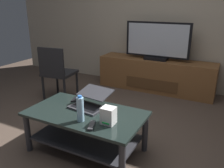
{
  "coord_description": "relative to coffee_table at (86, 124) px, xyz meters",
  "views": [
    {
      "loc": [
        1.14,
        -1.84,
        1.46
      ],
      "look_at": [
        -0.03,
        0.41,
        0.59
      ],
      "focal_mm": 37.64,
      "sensor_mm": 36.0,
      "label": 1
    }
  ],
  "objects": [
    {
      "name": "water_bottle_near",
      "position": [
        0.06,
        -0.17,
        0.25
      ],
      "size": [
        0.07,
        0.07,
        0.25
      ],
      "color": "#99C6E5",
      "rests_on": "coffee_table"
    },
    {
      "name": "television",
      "position": [
        0.07,
        2.07,
        0.55
      ],
      "size": [
        1.09,
        0.2,
        0.63
      ],
      "color": "black",
      "rests_on": "media_cabinet"
    },
    {
      "name": "tv_remote",
      "position": [
        0.21,
        -0.22,
        0.14
      ],
      "size": [
        0.1,
        0.17,
        0.02
      ],
      "primitive_type": "cube",
      "rotation": [
        0.0,
        0.0,
        0.37
      ],
      "color": "#2D2D30",
      "rests_on": "coffee_table"
    },
    {
      "name": "coffee_table",
      "position": [
        0.0,
        0.0,
        0.0
      ],
      "size": [
        1.17,
        0.65,
        0.44
      ],
      "color": "black",
      "rests_on": "ground"
    },
    {
      "name": "laptop",
      "position": [
        -0.03,
        0.14,
        0.19
      ],
      "size": [
        0.39,
        0.41,
        0.16
      ],
      "color": "#333338",
      "rests_on": "coffee_table"
    },
    {
      "name": "router_box",
      "position": [
        0.31,
        -0.1,
        0.21
      ],
      "size": [
        0.12,
        0.11,
        0.16
      ],
      "color": "white",
      "rests_on": "coffee_table"
    },
    {
      "name": "ground_plane",
      "position": [
        0.06,
        0.09,
        -0.3
      ],
      "size": [
        7.68,
        7.68,
        0.0
      ],
      "primitive_type": "plane",
      "color": "#4C3D33"
    },
    {
      "name": "back_wall",
      "position": [
        0.06,
        2.41,
        1.1
      ],
      "size": [
        6.4,
        0.12,
        2.8
      ],
      "primitive_type": "cube",
      "color": "#B2A38C",
      "rests_on": "ground"
    },
    {
      "name": "cell_phone",
      "position": [
        -0.28,
        0.22,
        0.14
      ],
      "size": [
        0.11,
        0.15,
        0.01
      ],
      "primitive_type": "cube",
      "rotation": [
        0.0,
        0.0,
        0.3
      ],
      "color": "black",
      "rests_on": "coffee_table"
    },
    {
      "name": "side_chair",
      "position": [
        -1.13,
        0.91,
        0.19
      ],
      "size": [
        0.49,
        0.49,
        0.86
      ],
      "color": "black",
      "rests_on": "ground"
    },
    {
      "name": "media_cabinet",
      "position": [
        0.07,
        2.09,
        -0.03
      ],
      "size": [
        1.99,
        0.46,
        0.55
      ],
      "color": "brown",
      "rests_on": "ground"
    }
  ]
}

